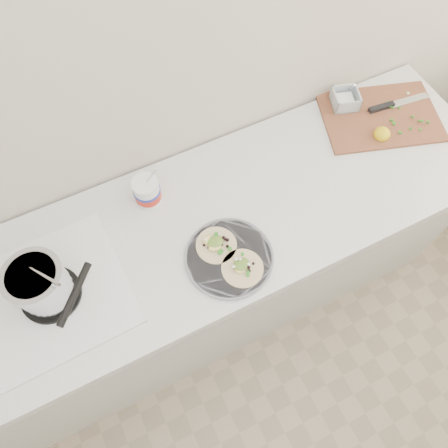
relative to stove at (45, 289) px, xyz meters
name	(u,v)px	position (x,y,z in m)	size (l,w,h in m)	color
counter	(195,274)	(0.50, 0.04, -0.53)	(2.44, 0.66, 0.90)	beige
stove	(45,289)	(0.00, 0.00, 0.00)	(0.50, 0.46, 0.23)	silver
taco_plate	(229,257)	(0.58, -0.14, -0.06)	(0.30, 0.30, 0.04)	slate
tub	(147,190)	(0.43, 0.20, -0.01)	(0.10, 0.10, 0.22)	white
cutboard	(378,113)	(1.42, 0.17, -0.06)	(0.55, 0.46, 0.07)	brown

